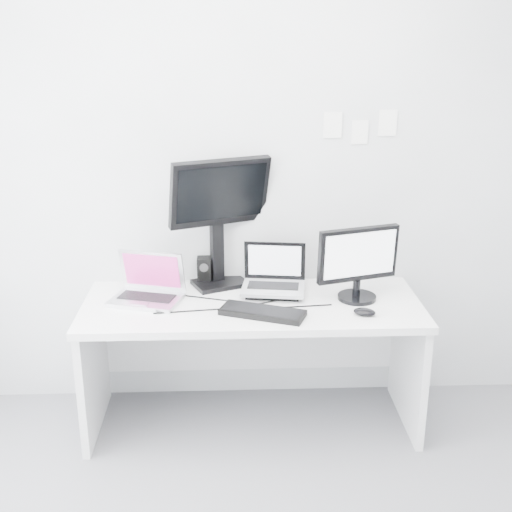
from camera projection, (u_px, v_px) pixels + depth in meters
name	position (u px, v px, depth m)	size (l,w,h in m)	color
back_wall	(250.00, 175.00, 3.62)	(3.60, 3.60, 0.00)	silver
desk	(252.00, 364.00, 3.61)	(1.80, 0.70, 0.73)	white
macbook	(145.00, 278.00, 3.46)	(0.36, 0.27, 0.27)	#B8B8BC
speaker	(204.00, 271.00, 3.74)	(0.08, 0.08, 0.16)	black
dell_laptop	(273.00, 271.00, 3.55)	(0.34, 0.26, 0.28)	#ACAEB4
rear_monitor	(219.00, 221.00, 3.61)	(0.56, 0.20, 0.76)	black
samsung_monitor	(359.00, 263.00, 3.47)	(0.45, 0.21, 0.41)	black
keyboard	(262.00, 312.00, 3.33)	(0.43, 0.15, 0.03)	black
mouse	(364.00, 312.00, 3.33)	(0.11, 0.07, 0.04)	black
wall_note_0	(333.00, 125.00, 3.55)	(0.10, 0.00, 0.14)	white
wall_note_1	(360.00, 132.00, 3.57)	(0.09, 0.00, 0.13)	white
wall_note_2	(388.00, 123.00, 3.55)	(0.10, 0.00, 0.14)	white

